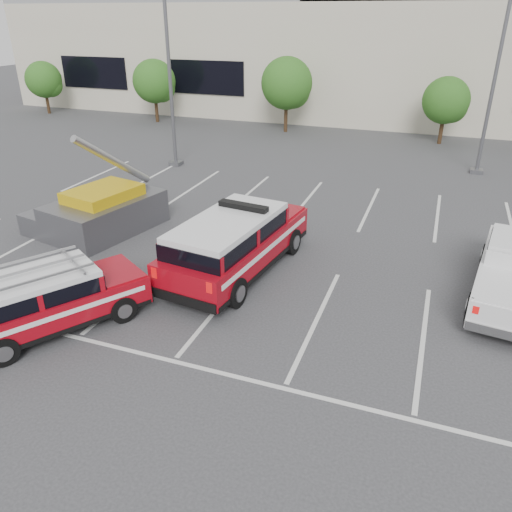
{
  "coord_description": "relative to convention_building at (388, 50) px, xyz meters",
  "views": [
    {
      "loc": [
        5.05,
        -10.96,
        7.3
      ],
      "look_at": [
        0.6,
        1.06,
        1.05
      ],
      "focal_mm": 35.0,
      "sensor_mm": 36.0,
      "label": 1
    }
  ],
  "objects": [
    {
      "name": "ground",
      "position": [
        -0.18,
        -31.86,
        -4.72
      ],
      "size": [
        120.0,
        120.0,
        0.0
      ],
      "primitive_type": "plane",
      "color": "#353538",
      "rests_on": "ground"
    },
    {
      "name": "stall_markings",
      "position": [
        -0.18,
        -27.36,
        -4.71
      ],
      "size": [
        23.0,
        15.0,
        0.01
      ],
      "primitive_type": "cube",
      "color": "silver",
      "rests_on": "ground"
    },
    {
      "name": "convention_building",
      "position": [
        0.0,
        0.0,
        0.0
      ],
      "size": [
        60.0,
        16.99,
        13.2
      ],
      "color": "beige",
      "rests_on": "ground"
    },
    {
      "name": "tree_far_left",
      "position": [
        -25.09,
        -9.82,
        -2.22
      ],
      "size": [
        2.77,
        2.77,
        3.99
      ],
      "color": "#3F2B19",
      "rests_on": "ground"
    },
    {
      "name": "tree_left",
      "position": [
        -15.09,
        -9.82,
        -1.95
      ],
      "size": [
        3.07,
        3.07,
        4.42
      ],
      "color": "#3F2B19",
      "rests_on": "ground"
    },
    {
      "name": "tree_mid_left",
      "position": [
        -5.09,
        -9.82,
        -1.68
      ],
      "size": [
        3.37,
        3.37,
        4.85
      ],
      "color": "#3F2B19",
      "rests_on": "ground"
    },
    {
      "name": "tree_mid_right",
      "position": [
        4.91,
        -9.82,
        -2.22
      ],
      "size": [
        2.77,
        2.77,
        3.99
      ],
      "color": "#3F2B19",
      "rests_on": "ground"
    },
    {
      "name": "light_pole_left",
      "position": [
        -8.18,
        -19.86,
        0.47
      ],
      "size": [
        0.9,
        0.6,
        10.24
      ],
      "color": "#59595E",
      "rests_on": "ground"
    },
    {
      "name": "light_pole_mid",
      "position": [
        6.82,
        -15.86,
        0.47
      ],
      "size": [
        0.9,
        0.6,
        10.24
      ],
      "color": "#59595E",
      "rests_on": "ground"
    },
    {
      "name": "fire_chief_suv",
      "position": [
        -0.52,
        -30.04,
        -3.86
      ],
      "size": [
        2.9,
        6.19,
        2.1
      ],
      "rotation": [
        0.0,
        0.0,
        -0.13
      ],
      "color": "maroon",
      "rests_on": "ground"
    },
    {
      "name": "ladder_suv",
      "position": [
        -3.76,
        -34.54,
        -4.0
      ],
      "size": [
        3.94,
        4.84,
        1.81
      ],
      "rotation": [
        0.0,
        0.0,
        -0.55
      ],
      "color": "maroon",
      "rests_on": "ground"
    },
    {
      "name": "utility_rig",
      "position": [
        -6.43,
        -28.7,
        -3.98
      ],
      "size": [
        4.41,
        4.56,
        3.71
      ],
      "rotation": [
        0.0,
        0.0,
        -0.22
      ],
      "color": "#59595E",
      "rests_on": "ground"
    }
  ]
}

